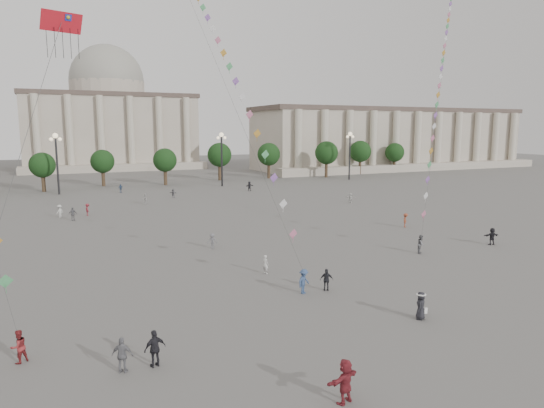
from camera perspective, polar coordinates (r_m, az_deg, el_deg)
name	(u,v)px	position (r m, az deg, el deg)	size (l,w,h in m)	color
ground	(356,329)	(29.20, 9.88, -14.32)	(360.00, 360.00, 0.00)	#4F4D4B
hall_east	(392,139)	(147.01, 13.91, 7.46)	(84.00, 26.22, 17.20)	#A9A08E
hall_central	(109,119)	(152.16, -18.59, 9.48)	(48.30, 34.30, 35.50)	#A9A08E
tree_row	(138,159)	(101.48, -15.47, 5.15)	(137.12, 5.12, 8.00)	#3C2E1E
lamp_post_mid_west	(56,152)	(92.24, -24.03, 5.58)	(2.00, 0.90, 10.65)	#262628
lamp_post_mid_east	(222,149)	(97.06, -5.95, 6.42)	(2.00, 0.90, 10.65)	#262628
lamp_post_far_east	(350,147)	(110.15, 9.15, 6.65)	(2.00, 0.90, 10.65)	#262628
person_crowd_0	(121,188)	(91.37, -17.39, 1.77)	(0.90, 0.37, 1.53)	#344C75
person_crowd_3	(492,236)	(52.88, 24.46, -3.48)	(1.58, 0.50, 1.70)	black
person_crowd_4	(145,199)	(76.51, -14.69, 0.60)	(1.48, 0.47, 1.60)	#B9B8B4
person_crowd_6	(212,241)	(47.02, -7.04, -4.33)	(0.96, 0.55, 1.49)	#5F5E63
person_crowd_7	(350,198)	(76.23, 9.21, 0.72)	(1.43, 0.45, 1.54)	silver
person_crowd_8	(405,220)	(58.72, 15.43, -1.86)	(1.07, 0.61, 1.65)	brown
person_crowd_9	(249,186)	(89.63, -2.67, 2.11)	(1.63, 0.52, 1.76)	black
person_crowd_12	(173,193)	(82.22, -11.55, 1.23)	(1.39, 0.44, 1.50)	slate
person_crowd_13	(265,264)	(38.81, -0.78, -7.10)	(0.55, 0.36, 1.52)	silver
person_crowd_16	(73,214)	(65.59, -22.40, -1.09)	(0.99, 0.41, 1.69)	slate
person_crowd_17	(88,210)	(68.59, -20.87, -0.62)	(1.05, 0.60, 1.62)	maroon
person_crowd_20	(60,211)	(68.18, -23.70, -0.80)	(1.11, 0.64, 1.72)	beige
tourist_1	(327,280)	(35.04, 6.44, -8.85)	(0.94, 0.39, 1.61)	black
tourist_2	(345,381)	(21.83, 8.60, -19.91)	(1.79, 0.57, 1.93)	maroon
tourist_3	(122,355)	(24.93, -17.18, -16.62)	(1.03, 0.43, 1.75)	slate
tourist_4	(155,348)	(25.07, -13.60, -16.19)	(1.09, 0.45, 1.85)	black
kite_flyer_0	(19,347)	(27.76, -27.65, -14.64)	(0.82, 0.64, 1.68)	maroon
kite_flyer_1	(304,281)	(34.31, 3.77, -9.07)	(1.14, 0.65, 1.76)	#344C77
kite_flyer_2	(421,244)	(46.97, 17.13, -4.53)	(0.85, 0.66, 1.74)	slate
hat_person	(421,305)	(31.20, 17.11, -11.29)	(0.98, 0.97, 1.71)	black
dragon_kite	(61,38)	(30.06, -23.54, 17.51)	(3.66, 5.69, 19.24)	red
kite_train_east	(442,69)	(65.58, 19.36, 14.80)	(26.67, 25.37, 48.70)	#3F3F3F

